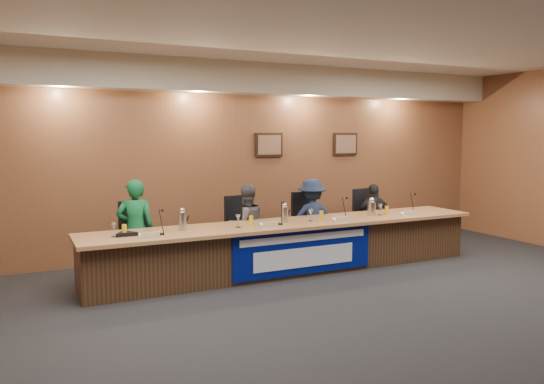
{
  "coord_description": "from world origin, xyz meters",
  "views": [
    {
      "loc": [
        -3.65,
        -4.43,
        2.03
      ],
      "look_at": [
        -0.2,
        2.61,
        1.18
      ],
      "focal_mm": 35.0,
      "sensor_mm": 36.0,
      "label": 1
    }
  ],
  "objects_px": {
    "panelist_c": "(312,219)",
    "dais_body": "(291,248)",
    "panelist_a": "(136,230)",
    "office_chair_b": "(244,235)",
    "office_chair_a": "(134,244)",
    "speakerphone": "(126,234)",
    "panelist_d": "(374,218)",
    "panelist_b": "(246,226)",
    "office_chair_c": "(309,229)",
    "carafe_left": "(182,221)",
    "carafe_mid": "(284,214)",
    "office_chair_d": "(370,223)",
    "banner": "(304,252)",
    "carafe_right": "(372,209)"
  },
  "relations": [
    {
      "from": "dais_body",
      "to": "panelist_d",
      "type": "bearing_deg",
      "value": 16.11
    },
    {
      "from": "panelist_b",
      "to": "office_chair_c",
      "type": "height_order",
      "value": "panelist_b"
    },
    {
      "from": "speakerphone",
      "to": "panelist_a",
      "type": "bearing_deg",
      "value": 68.0
    },
    {
      "from": "office_chair_d",
      "to": "speakerphone",
      "type": "xyz_separation_m",
      "value": [
        -4.35,
        -0.71,
        0.3
      ]
    },
    {
      "from": "panelist_b",
      "to": "panelist_c",
      "type": "relative_size",
      "value": 0.97
    },
    {
      "from": "carafe_mid",
      "to": "speakerphone",
      "type": "xyz_separation_m",
      "value": [
        -2.3,
        -0.05,
        -0.09
      ]
    },
    {
      "from": "panelist_a",
      "to": "office_chair_a",
      "type": "relative_size",
      "value": 2.95
    },
    {
      "from": "carafe_left",
      "to": "banner",
      "type": "bearing_deg",
      "value": -14.03
    },
    {
      "from": "office_chair_a",
      "to": "carafe_right",
      "type": "xyz_separation_m",
      "value": [
        3.6,
        -0.7,
        0.38
      ]
    },
    {
      "from": "panelist_b",
      "to": "carafe_mid",
      "type": "distance_m",
      "value": 0.71
    },
    {
      "from": "office_chair_c",
      "to": "carafe_left",
      "type": "distance_m",
      "value": 2.46
    },
    {
      "from": "office_chair_c",
      "to": "carafe_right",
      "type": "relative_size",
      "value": 2.22
    },
    {
      "from": "panelist_c",
      "to": "panelist_d",
      "type": "distance_m",
      "value": 1.26
    },
    {
      "from": "panelist_c",
      "to": "panelist_d",
      "type": "bearing_deg",
      "value": -169.21
    },
    {
      "from": "office_chair_a",
      "to": "carafe_right",
      "type": "distance_m",
      "value": 3.68
    },
    {
      "from": "carafe_left",
      "to": "carafe_mid",
      "type": "height_order",
      "value": "carafe_left"
    },
    {
      "from": "panelist_d",
      "to": "office_chair_d",
      "type": "distance_m",
      "value": 0.15
    },
    {
      "from": "banner",
      "to": "panelist_d",
      "type": "relative_size",
      "value": 1.86
    },
    {
      "from": "office_chair_d",
      "to": "office_chair_c",
      "type": "bearing_deg",
      "value": 170.28
    },
    {
      "from": "office_chair_a",
      "to": "office_chair_c",
      "type": "height_order",
      "value": "same"
    },
    {
      "from": "dais_body",
      "to": "speakerphone",
      "type": "bearing_deg",
      "value": -178.81
    },
    {
      "from": "panelist_d",
      "to": "panelist_c",
      "type": "bearing_deg",
      "value": 17.58
    },
    {
      "from": "dais_body",
      "to": "office_chair_a",
      "type": "bearing_deg",
      "value": 162.97
    },
    {
      "from": "office_chair_c",
      "to": "carafe_mid",
      "type": "distance_m",
      "value": 1.1
    },
    {
      "from": "office_chair_b",
      "to": "speakerphone",
      "type": "height_order",
      "value": "speakerphone"
    },
    {
      "from": "office_chair_b",
      "to": "office_chair_d",
      "type": "relative_size",
      "value": 1.0
    },
    {
      "from": "banner",
      "to": "office_chair_d",
      "type": "distance_m",
      "value": 2.22
    },
    {
      "from": "panelist_d",
      "to": "office_chair_c",
      "type": "xyz_separation_m",
      "value": [
        -1.26,
        0.1,
        -0.11
      ]
    },
    {
      "from": "panelist_c",
      "to": "dais_body",
      "type": "bearing_deg",
      "value": 50.04
    },
    {
      "from": "panelist_d",
      "to": "carafe_right",
      "type": "height_order",
      "value": "panelist_d"
    },
    {
      "from": "panelist_c",
      "to": "panelist_a",
      "type": "bearing_deg",
      "value": 10.79
    },
    {
      "from": "panelist_d",
      "to": "carafe_right",
      "type": "bearing_deg",
      "value": 67.28
    },
    {
      "from": "panelist_d",
      "to": "office_chair_a",
      "type": "height_order",
      "value": "panelist_d"
    },
    {
      "from": "panelist_c",
      "to": "office_chair_b",
      "type": "distance_m",
      "value": 1.18
    },
    {
      "from": "dais_body",
      "to": "office_chair_b",
      "type": "xyz_separation_m",
      "value": [
        -0.47,
        0.66,
        0.13
      ]
    },
    {
      "from": "dais_body",
      "to": "panelist_d",
      "type": "xyz_separation_m",
      "value": [
        1.94,
        0.56,
        0.24
      ]
    },
    {
      "from": "panelist_a",
      "to": "panelist_c",
      "type": "distance_m",
      "value": 2.85
    },
    {
      "from": "panelist_a",
      "to": "office_chair_b",
      "type": "relative_size",
      "value": 2.95
    },
    {
      "from": "banner",
      "to": "office_chair_d",
      "type": "height_order",
      "value": "banner"
    },
    {
      "from": "office_chair_c",
      "to": "carafe_right",
      "type": "distance_m",
      "value": 1.09
    },
    {
      "from": "dais_body",
      "to": "carafe_mid",
      "type": "relative_size",
      "value": 26.52
    },
    {
      "from": "panelist_a",
      "to": "panelist_b",
      "type": "distance_m",
      "value": 1.69
    },
    {
      "from": "carafe_left",
      "to": "panelist_b",
      "type": "bearing_deg",
      "value": 25.61
    },
    {
      "from": "carafe_left",
      "to": "speakerphone",
      "type": "bearing_deg",
      "value": -176.39
    },
    {
      "from": "panelist_d",
      "to": "carafe_left",
      "type": "xyz_separation_m",
      "value": [
        -3.59,
        -0.56,
        0.28
      ]
    },
    {
      "from": "panelist_d",
      "to": "carafe_left",
      "type": "relative_size",
      "value": 4.73
    },
    {
      "from": "panelist_a",
      "to": "office_chair_b",
      "type": "bearing_deg",
      "value": -163.34
    },
    {
      "from": "office_chair_a",
      "to": "panelist_b",
      "type": "bearing_deg",
      "value": 5.91
    },
    {
      "from": "panelist_a",
      "to": "panelist_d",
      "type": "distance_m",
      "value": 4.1
    },
    {
      "from": "panelist_b",
      "to": "carafe_right",
      "type": "distance_m",
      "value": 2.01
    }
  ]
}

